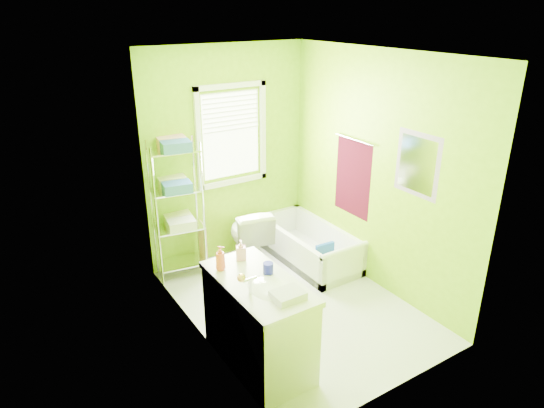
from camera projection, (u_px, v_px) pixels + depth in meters
ground at (295, 305)px, 5.21m from camera, size 2.90×2.90×0.00m
room_envelope at (297, 168)px, 4.62m from camera, size 2.14×2.94×2.62m
window at (232, 130)px, 5.73m from camera, size 0.92×0.05×1.22m
door at (259, 299)px, 3.53m from camera, size 0.09×0.80×2.00m
right_wall_decor at (377, 172)px, 5.20m from camera, size 0.04×1.48×1.17m
bathtub at (310, 250)px, 6.05m from camera, size 0.66×1.42×0.46m
toilet at (249, 236)px, 5.86m from camera, size 0.59×0.85×0.79m
vanity at (259, 320)px, 4.22m from camera, size 0.57×1.12×1.07m
wire_shelf_unit at (178, 195)px, 5.44m from camera, size 0.60×0.48×1.65m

